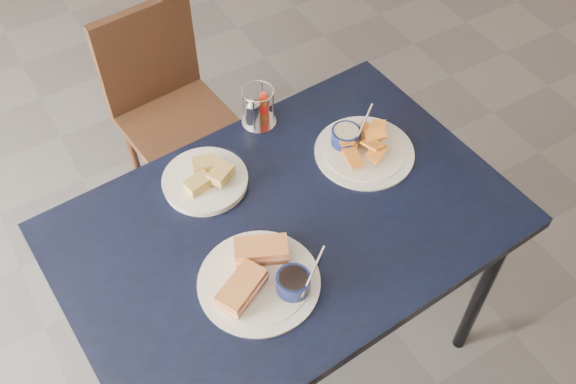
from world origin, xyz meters
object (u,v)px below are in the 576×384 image
chair_far (167,97)px  sandwich_plate (262,276)px  plantain_plate (359,146)px  bread_basket (206,180)px  condiment_caddy (257,110)px  dining_table (286,235)px

chair_far → sandwich_plate: bearing=-98.9°
plantain_plate → chair_far: bearing=111.5°
plantain_plate → sandwich_plate: bearing=-152.7°
bread_basket → condiment_caddy: size_ratio=1.81×
dining_table → condiment_caddy: size_ratio=9.55×
dining_table → plantain_plate: 0.36m
sandwich_plate → bread_basket: bearing=86.3°
sandwich_plate → chair_far: bearing=81.1°
dining_table → condiment_caddy: bearing=72.1°
chair_far → sandwich_plate: size_ratio=2.59×
plantain_plate → bread_basket: (-0.46, 0.12, 0.00)m
dining_table → condiment_caddy: condiment_caddy is taller
chair_far → plantain_plate: size_ratio=2.77×
bread_basket → plantain_plate: bearing=-14.7°
chair_far → condiment_caddy: (0.11, -0.55, 0.32)m
plantain_plate → bread_basket: 0.48m
sandwich_plate → bread_basket: (0.02, 0.37, -0.00)m
sandwich_plate → dining_table: bearing=40.8°
bread_basket → condiment_caddy: (0.25, 0.14, 0.04)m
sandwich_plate → condiment_caddy: size_ratio=2.39×
plantain_plate → condiment_caddy: 0.34m
plantain_plate → condiment_caddy: condiment_caddy is taller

